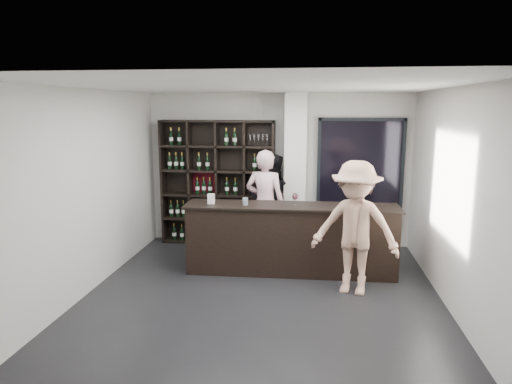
# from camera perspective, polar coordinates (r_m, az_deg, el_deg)

# --- Properties ---
(floor) EXTENTS (5.00, 5.50, 0.01)m
(floor) POSITION_cam_1_polar(r_m,az_deg,el_deg) (6.56, 0.66, -13.21)
(floor) COLOR black
(floor) RESTS_ON ground
(wine_shelf) EXTENTS (2.20, 0.35, 2.40)m
(wine_shelf) POSITION_cam_1_polar(r_m,az_deg,el_deg) (8.84, -4.81, 1.15)
(wine_shelf) COLOR black
(wine_shelf) RESTS_ON floor
(structural_column) EXTENTS (0.40, 0.40, 2.90)m
(structural_column) POSITION_cam_1_polar(r_m,az_deg,el_deg) (8.52, 4.95, 2.50)
(structural_column) COLOR silver
(structural_column) RESTS_ON floor
(glass_panel) EXTENTS (1.60, 0.08, 2.10)m
(glass_panel) POSITION_cam_1_polar(r_m,az_deg,el_deg) (8.78, 12.85, 2.18)
(glass_panel) COLOR black
(glass_panel) RESTS_ON floor
(tasting_counter) EXTENTS (3.38, 0.70, 1.11)m
(tasting_counter) POSITION_cam_1_polar(r_m,az_deg,el_deg) (7.37, 4.39, -5.86)
(tasting_counter) COLOR black
(tasting_counter) RESTS_ON floor
(taster_pink) EXTENTS (0.77, 0.58, 1.92)m
(taster_pink) POSITION_cam_1_polar(r_m,az_deg,el_deg) (8.04, 1.14, -1.50)
(taster_pink) COLOR beige
(taster_pink) RESTS_ON floor
(taster_black) EXTENTS (1.02, 0.88, 1.80)m
(taster_black) POSITION_cam_1_polar(r_m,az_deg,el_deg) (8.58, 1.86, -1.16)
(taster_black) COLOR black
(taster_black) RESTS_ON floor
(customer) EXTENTS (1.38, 1.01, 1.91)m
(customer) POSITION_cam_1_polar(r_m,az_deg,el_deg) (6.61, 12.29, -4.43)
(customer) COLOR tan
(customer) RESTS_ON floor
(wine_glass) EXTENTS (0.09, 0.09, 0.22)m
(wine_glass) POSITION_cam_1_polar(r_m,az_deg,el_deg) (7.21, 4.88, -0.81)
(wine_glass) COLOR white
(wine_glass) RESTS_ON tasting_counter
(spit_cup) EXTENTS (0.10, 0.10, 0.12)m
(spit_cup) POSITION_cam_1_polar(r_m,az_deg,el_deg) (7.21, -1.33, -1.18)
(spit_cup) COLOR silver
(spit_cup) RESTS_ON tasting_counter
(napkin_stack) EXTENTS (0.17, 0.17, 0.02)m
(napkin_stack) POSITION_cam_1_polar(r_m,az_deg,el_deg) (7.27, 11.50, -1.68)
(napkin_stack) COLOR white
(napkin_stack) RESTS_ON tasting_counter
(card_stand) EXTENTS (0.11, 0.06, 0.16)m
(card_stand) POSITION_cam_1_polar(r_m,az_deg,el_deg) (7.32, -5.63, -0.86)
(card_stand) COLOR white
(card_stand) RESTS_ON tasting_counter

